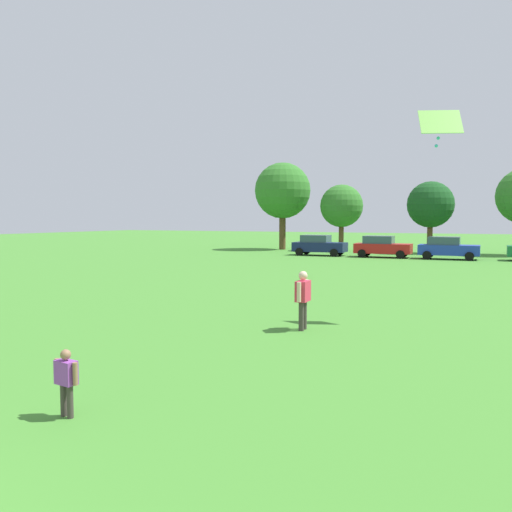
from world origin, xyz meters
The scene contains 10 objects.
ground_plane centered at (0.00, 30.00, 0.00)m, with size 160.00×160.00×0.00m, color #42842D.
child_kite_flyer centered at (0.11, 4.57, 0.63)m, with size 0.50×0.24×1.06m.
adult_bystander centered at (1.37, 12.04, 0.96)m, with size 0.30×0.77×1.62m.
kite centered at (4.58, 14.86, 5.81)m, with size 1.31×0.91×1.12m.
parked_car_navy_0 centered at (-6.88, 40.04, 0.86)m, with size 4.30×2.02×1.68m.
parked_car_red_1 centered at (-1.72, 40.03, 0.86)m, with size 4.30×2.02×1.68m.
parked_car_blue_2 centered at (3.14, 40.04, 0.86)m, with size 4.30×2.02×1.68m.
tree_far_left centered at (-12.64, 46.59, 5.73)m, with size 5.44×5.44×8.48m.
tree_left centered at (-6.78, 46.77, 4.20)m, with size 3.99×3.99×6.21m.
tree_center_left centered at (1.19, 46.57, 4.24)m, with size 4.03×4.03×6.27m.
Camera 1 is at (5.99, -1.43, 3.06)m, focal length 36.76 mm.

